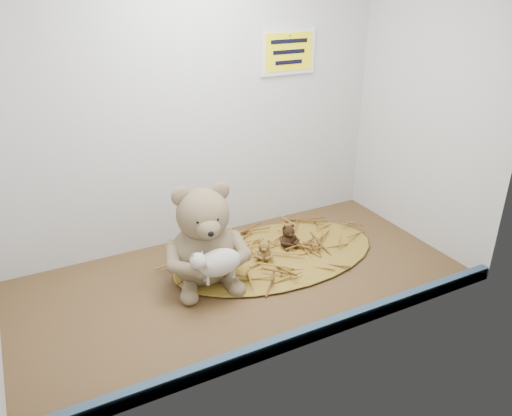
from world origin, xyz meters
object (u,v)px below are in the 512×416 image
toy_lamb (219,263)px  mini_teddy_brown (288,235)px  main_teddy (203,234)px  mini_teddy_tan (264,250)px

toy_lamb → mini_teddy_brown: (28.39, 13.65, -5.83)cm
main_teddy → mini_teddy_brown: (28.39, 3.63, -9.06)cm
toy_lamb → mini_teddy_tan: (18.15, 9.93, -6.12)cm
toy_lamb → mini_teddy_brown: 32.04cm
toy_lamb → mini_teddy_tan: 21.57cm
main_teddy → mini_teddy_tan: size_ratio=4.12×
toy_lamb → mini_teddy_tan: bearing=28.7°
main_teddy → mini_teddy_tan: 20.42cm
main_teddy → mini_teddy_brown: size_ratio=3.79×
toy_lamb → mini_teddy_brown: toy_lamb is taller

